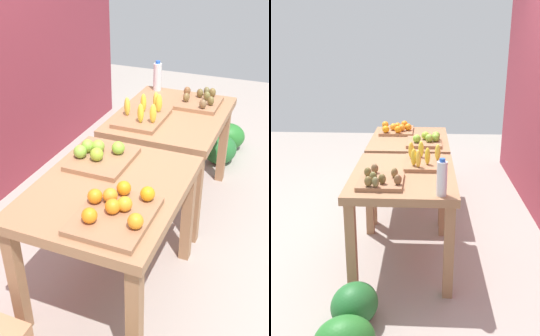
% 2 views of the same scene
% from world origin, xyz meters
% --- Properties ---
extents(ground_plane, '(8.00, 8.00, 0.00)m').
position_xyz_m(ground_plane, '(0.00, 0.00, 0.00)').
color(ground_plane, '#9F948B').
extents(display_table_left, '(1.04, 0.80, 0.77)m').
position_xyz_m(display_table_left, '(-0.56, 0.00, 0.66)').
color(display_table_left, '#9C6F4C').
rests_on(display_table_left, ground_plane).
extents(display_table_right, '(1.04, 0.80, 0.77)m').
position_xyz_m(display_table_right, '(0.56, 0.00, 0.66)').
color(display_table_right, '#9C6F4C').
rests_on(display_table_right, ground_plane).
extents(orange_bin, '(0.44, 0.36, 0.11)m').
position_xyz_m(orange_bin, '(-0.80, -0.15, 0.81)').
color(orange_bin, '#9A6B4A').
rests_on(orange_bin, display_table_left).
extents(apple_bin, '(0.40, 0.35, 0.11)m').
position_xyz_m(apple_bin, '(-0.32, 0.17, 0.81)').
color(apple_bin, '#9A6B4A').
rests_on(apple_bin, display_table_left).
extents(banana_crate, '(0.44, 0.32, 0.17)m').
position_xyz_m(banana_crate, '(0.35, 0.15, 0.81)').
color(banana_crate, '#9A6B4A').
rests_on(banana_crate, display_table_right).
extents(kiwi_bin, '(0.37, 0.32, 0.10)m').
position_xyz_m(kiwi_bin, '(0.81, -0.15, 0.80)').
color(kiwi_bin, '#9A6B4A').
rests_on(kiwi_bin, display_table_right).
extents(water_bottle, '(0.07, 0.07, 0.26)m').
position_xyz_m(water_bottle, '(1.00, 0.28, 0.89)').
color(water_bottle, silver).
rests_on(water_bottle, display_table_right).
extents(watermelon_pile, '(0.72, 0.43, 0.28)m').
position_xyz_m(watermelon_pile, '(1.50, -0.27, 0.14)').
color(watermelon_pile, '#27732A').
rests_on(watermelon_pile, ground_plane).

